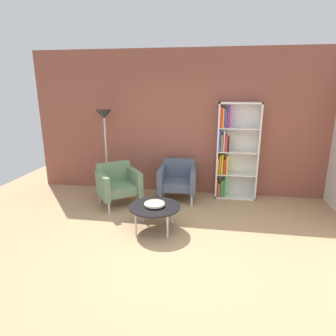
{
  "coord_description": "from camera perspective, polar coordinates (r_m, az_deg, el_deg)",
  "views": [
    {
      "loc": [
        0.57,
        -3.43,
        2.17
      ],
      "look_at": [
        -0.11,
        0.84,
        0.95
      ],
      "focal_mm": 30.76,
      "sensor_mm": 36.0,
      "label": 1
    }
  ],
  "objects": [
    {
      "name": "coffee_table_low",
      "position": [
        4.49,
        -2.67,
        -7.87
      ],
      "size": [
        0.8,
        0.8,
        0.4
      ],
      "color": "black",
      "rests_on": "ground_plane"
    },
    {
      "name": "ground_plane",
      "position": [
        4.1,
        -0.29,
        -16.21
      ],
      "size": [
        8.32,
        8.32,
        0.0
      ],
      "primitive_type": "plane",
      "color": "tan"
    },
    {
      "name": "armchair_corner_red",
      "position": [
        5.69,
        1.94,
        -2.22
      ],
      "size": [
        0.74,
        0.68,
        0.78
      ],
      "rotation": [
        0.0,
        0.0,
        0.03
      ],
      "color": "#4C566B",
      "rests_on": "ground_plane"
    },
    {
      "name": "brick_back_panel",
      "position": [
        5.96,
        3.58,
        8.77
      ],
      "size": [
        6.4,
        0.12,
        2.9
      ],
      "primitive_type": "cube",
      "color": "brown",
      "rests_on": "ground_plane"
    },
    {
      "name": "armchair_near_window",
      "position": [
        5.53,
        -9.9,
        -3.02
      ],
      "size": [
        0.95,
        0.94,
        0.78
      ],
      "rotation": [
        0.0,
        0.0,
        0.65
      ],
      "color": "slate",
      "rests_on": "ground_plane"
    },
    {
      "name": "floor_lamp_torchiere",
      "position": [
        5.95,
        -12.46,
        8.41
      ],
      "size": [
        0.32,
        0.32,
        1.74
      ],
      "color": "silver",
      "rests_on": "ground_plane"
    },
    {
      "name": "bookshelf_tall",
      "position": [
        5.82,
        12.62,
        3.22
      ],
      "size": [
        0.8,
        0.3,
        1.9
      ],
      "color": "silver",
      "rests_on": "ground_plane"
    },
    {
      "name": "decorative_bowl",
      "position": [
        4.47,
        -2.68,
        -7.12
      ],
      "size": [
        0.32,
        0.32,
        0.05
      ],
      "color": "beige",
      "rests_on": "coffee_table_low"
    }
  ]
}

